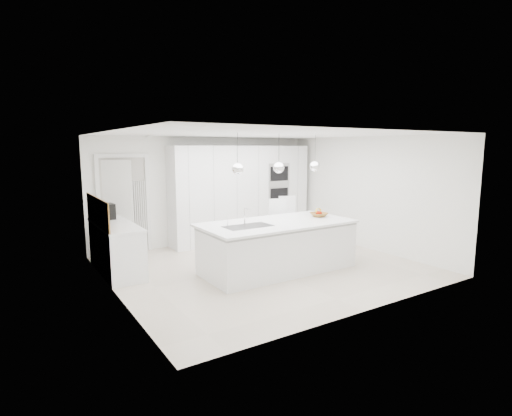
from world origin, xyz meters
TOP-DOWN VIEW (x-y plane):
  - floor at (0.00, 0.00)m, footprint 5.50×5.50m
  - wall_back at (0.00, 2.50)m, footprint 5.50×0.00m
  - wall_left at (-2.75, 0.00)m, footprint 0.00×5.00m
  - ceiling at (0.00, 0.00)m, footprint 5.50×5.50m
  - tall_cabinets at (0.80, 2.20)m, footprint 3.60×0.60m
  - oven_stack at (1.70, 1.89)m, footprint 0.62×0.04m
  - doorway_frame at (-1.95, 2.47)m, footprint 1.11×0.08m
  - hallway_door at (-2.20, 2.42)m, footprint 0.76×0.38m
  - radiator at (-1.63, 2.46)m, footprint 0.32×0.04m
  - left_base_cabinets at (-2.45, 1.20)m, footprint 0.60×1.80m
  - left_worktop at (-2.45, 1.20)m, footprint 0.62×1.82m
  - oak_backsplash at (-2.74, 1.20)m, footprint 0.02×1.80m
  - island_base at (0.10, -0.30)m, footprint 2.80×1.20m
  - island_worktop at (0.10, -0.25)m, footprint 2.84×1.40m
  - island_sink at (-0.55, -0.30)m, footprint 0.84×0.44m
  - island_tap at (-0.50, -0.10)m, footprint 0.02×0.02m
  - pendant_left at (-0.75, -0.30)m, footprint 0.20×0.20m
  - pendant_mid at (0.10, -0.30)m, footprint 0.20×0.20m
  - pendant_right at (0.95, -0.30)m, footprint 0.20×0.20m
  - fruit_bowl at (1.14, -0.23)m, footprint 0.37×0.37m
  - espresso_machine at (-2.43, 1.73)m, footprint 0.21×0.30m
  - bar_stool_left at (0.76, 0.50)m, footprint 0.55×0.64m
  - bar_stool_right at (1.17, 0.70)m, footprint 0.58×0.66m
  - apple_a at (1.11, -0.25)m, footprint 0.09×0.09m
  - apple_b at (1.17, -0.21)m, footprint 0.07×0.07m
  - apple_c at (1.14, -0.21)m, footprint 0.08×0.08m
  - apple_extra_3 at (1.15, -0.26)m, footprint 0.08×0.08m
  - banana_bunch at (1.15, -0.21)m, footprint 0.23×0.17m

SIDE VIEW (x-z plane):
  - floor at x=0.00m, z-range 0.00..0.00m
  - left_base_cabinets at x=-2.45m, z-range 0.00..0.86m
  - island_base at x=0.10m, z-range 0.00..0.86m
  - bar_stool_left at x=0.76m, z-range 0.00..1.18m
  - bar_stool_right at x=1.17m, z-range 0.00..1.19m
  - island_sink at x=-0.55m, z-range 0.73..0.91m
  - radiator at x=-1.63m, z-range 0.15..1.55m
  - left_worktop at x=-2.45m, z-range 0.86..0.90m
  - island_worktop at x=0.10m, z-range 0.86..0.90m
  - fruit_bowl at x=1.14m, z-range 0.90..0.98m
  - apple_b at x=1.17m, z-range 0.93..1.00m
  - apple_extra_3 at x=1.15m, z-range 0.93..1.01m
  - apple_c at x=1.14m, z-range 0.93..1.01m
  - apple_a at x=1.11m, z-range 0.93..1.02m
  - hallway_door at x=-2.20m, z-range 0.00..2.00m
  - banana_bunch at x=1.15m, z-range 0.91..1.12m
  - doorway_frame at x=-1.95m, z-range -0.04..2.09m
  - island_tap at x=-0.50m, z-range 0.90..1.20m
  - espresso_machine at x=-2.43m, z-range 0.90..1.20m
  - tall_cabinets at x=0.80m, z-range 0.00..2.30m
  - oak_backsplash at x=-2.74m, z-range 0.90..1.40m
  - wall_back at x=0.00m, z-range -1.50..4.00m
  - wall_left at x=-2.75m, z-range -1.25..3.75m
  - oven_stack at x=1.70m, z-range 0.83..1.88m
  - pendant_left at x=-0.75m, z-range 1.80..2.00m
  - pendant_mid at x=0.10m, z-range 1.80..2.00m
  - pendant_right at x=0.95m, z-range 1.80..2.00m
  - ceiling at x=0.00m, z-range 2.50..2.50m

